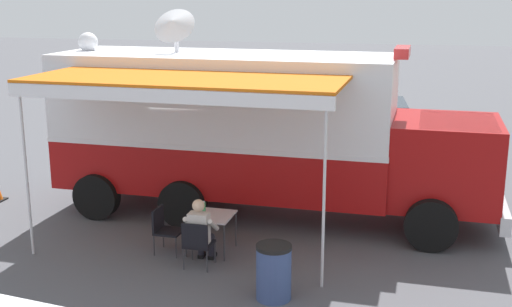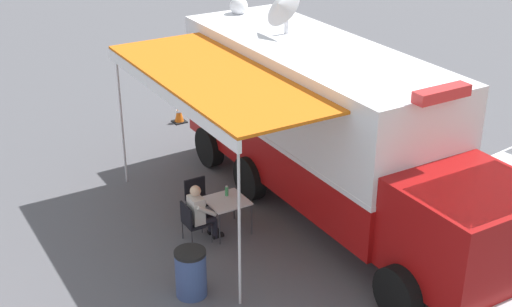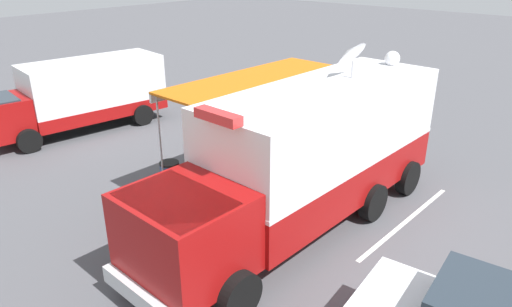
{
  "view_description": "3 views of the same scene",
  "coord_description": "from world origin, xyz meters",
  "px_view_note": "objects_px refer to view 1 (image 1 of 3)",
  "views": [
    {
      "loc": [
        13.41,
        3.91,
        4.76
      ],
      "look_at": [
        0.82,
        0.89,
        1.56
      ],
      "focal_mm": 45.81,
      "sensor_mm": 36.0,
      "label": 1
    },
    {
      "loc": [
        8.62,
        11.46,
        7.72
      ],
      "look_at": [
        1.02,
        -0.65,
        1.02
      ],
      "focal_mm": 49.81,
      "sensor_mm": 36.0,
      "label": 2
    },
    {
      "loc": [
        -6.08,
        9.64,
        6.5
      ],
      "look_at": [
        2.2,
        0.2,
        1.14
      ],
      "focal_mm": 33.0,
      "sensor_mm": 36.0,
      "label": 3
    }
  ],
  "objects_px": {
    "folding_table": "(211,218)",
    "seated_responder": "(201,230)",
    "water_bottle": "(204,207)",
    "car_behind_truck": "(376,132)",
    "folding_chair_at_table": "(197,241)",
    "folding_chair_beside_table": "(164,226)",
    "trash_bin": "(274,272)",
    "command_truck": "(258,128)"
  },
  "relations": [
    {
      "from": "seated_responder",
      "to": "trash_bin",
      "type": "xyz_separation_m",
      "value": [
        1.02,
        1.55,
        -0.2
      ]
    },
    {
      "from": "water_bottle",
      "to": "seated_responder",
      "type": "distance_m",
      "value": 0.75
    },
    {
      "from": "water_bottle",
      "to": "car_behind_truck",
      "type": "height_order",
      "value": "car_behind_truck"
    },
    {
      "from": "folding_table",
      "to": "seated_responder",
      "type": "bearing_deg",
      "value": -0.29
    },
    {
      "from": "folding_chair_beside_table",
      "to": "trash_bin",
      "type": "relative_size",
      "value": 0.96
    },
    {
      "from": "water_bottle",
      "to": "trash_bin",
      "type": "bearing_deg",
      "value": 44.77
    },
    {
      "from": "water_bottle",
      "to": "folding_chair_at_table",
      "type": "distance_m",
      "value": 0.97
    },
    {
      "from": "trash_bin",
      "to": "car_behind_truck",
      "type": "relative_size",
      "value": 0.21
    },
    {
      "from": "car_behind_truck",
      "to": "folding_chair_at_table",
      "type": "bearing_deg",
      "value": -17.33
    },
    {
      "from": "folding_chair_beside_table",
      "to": "trash_bin",
      "type": "distance_m",
      "value": 2.77
    },
    {
      "from": "command_truck",
      "to": "folding_chair_at_table",
      "type": "bearing_deg",
      "value": -6.38
    },
    {
      "from": "folding_table",
      "to": "water_bottle",
      "type": "bearing_deg",
      "value": -120.25
    },
    {
      "from": "command_truck",
      "to": "trash_bin",
      "type": "relative_size",
      "value": 10.5
    },
    {
      "from": "folding_chair_beside_table",
      "to": "car_behind_truck",
      "type": "bearing_deg",
      "value": 156.09
    },
    {
      "from": "folding_table",
      "to": "seated_responder",
      "type": "relative_size",
      "value": 0.66
    },
    {
      "from": "water_bottle",
      "to": "trash_bin",
      "type": "height_order",
      "value": "water_bottle"
    },
    {
      "from": "folding_table",
      "to": "trash_bin",
      "type": "relative_size",
      "value": 0.9
    },
    {
      "from": "folding_table",
      "to": "folding_chair_beside_table",
      "type": "relative_size",
      "value": 0.94
    },
    {
      "from": "folding_chair_beside_table",
      "to": "seated_responder",
      "type": "bearing_deg",
      "value": 65.86
    },
    {
      "from": "trash_bin",
      "to": "folding_chair_beside_table",
      "type": "bearing_deg",
      "value": -120.31
    },
    {
      "from": "command_truck",
      "to": "water_bottle",
      "type": "distance_m",
      "value": 2.55
    },
    {
      "from": "folding_chair_beside_table",
      "to": "car_behind_truck",
      "type": "height_order",
      "value": "car_behind_truck"
    },
    {
      "from": "folding_table",
      "to": "trash_bin",
      "type": "xyz_separation_m",
      "value": [
        1.63,
        1.55,
        -0.22
      ]
    },
    {
      "from": "folding_chair_at_table",
      "to": "seated_responder",
      "type": "bearing_deg",
      "value": 178.5
    },
    {
      "from": "folding_table",
      "to": "folding_chair_beside_table",
      "type": "distance_m",
      "value": 0.89
    },
    {
      "from": "command_truck",
      "to": "car_behind_truck",
      "type": "relative_size",
      "value": 2.19
    },
    {
      "from": "folding_table",
      "to": "car_behind_truck",
      "type": "bearing_deg",
      "value": 161.01
    },
    {
      "from": "folding_table",
      "to": "folding_chair_beside_table",
      "type": "bearing_deg",
      "value": -74.76
    },
    {
      "from": "folding_chair_beside_table",
      "to": "trash_bin",
      "type": "height_order",
      "value": "trash_bin"
    },
    {
      "from": "car_behind_truck",
      "to": "seated_responder",
      "type": "bearing_deg",
      "value": -17.67
    },
    {
      "from": "folding_chair_beside_table",
      "to": "water_bottle",
      "type": "bearing_deg",
      "value": 116.13
    },
    {
      "from": "folding_table",
      "to": "car_behind_truck",
      "type": "distance_m",
      "value": 7.97
    },
    {
      "from": "folding_chair_beside_table",
      "to": "seated_responder",
      "type": "relative_size",
      "value": 0.7
    },
    {
      "from": "water_bottle",
      "to": "seated_responder",
      "type": "relative_size",
      "value": 0.18
    },
    {
      "from": "folding_chair_beside_table",
      "to": "car_behind_truck",
      "type": "xyz_separation_m",
      "value": [
        -7.76,
        3.44,
        0.37
      ]
    },
    {
      "from": "water_bottle",
      "to": "car_behind_truck",
      "type": "xyz_separation_m",
      "value": [
        -7.43,
        2.76,
        0.05
      ]
    },
    {
      "from": "seated_responder",
      "to": "command_truck",
      "type": "bearing_deg",
      "value": 173.31
    },
    {
      "from": "seated_responder",
      "to": "trash_bin",
      "type": "bearing_deg",
      "value": 56.61
    },
    {
      "from": "folding_table",
      "to": "folding_chair_at_table",
      "type": "xyz_separation_m",
      "value": [
        0.8,
        -0.01,
        -0.16
      ]
    },
    {
      "from": "trash_bin",
      "to": "command_truck",
      "type": "bearing_deg",
      "value": -163.14
    },
    {
      "from": "folding_chair_beside_table",
      "to": "folding_chair_at_table",
      "type": "bearing_deg",
      "value": 55.98
    },
    {
      "from": "folding_chair_beside_table",
      "to": "folding_table",
      "type": "bearing_deg",
      "value": 105.24
    }
  ]
}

